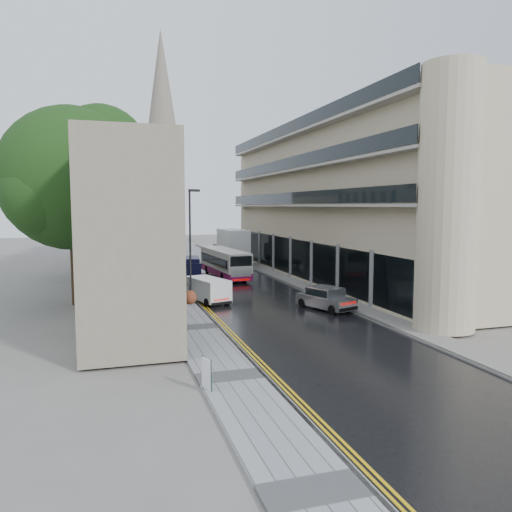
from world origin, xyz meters
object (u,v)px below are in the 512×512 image
white_lorry (226,249)px  white_van (207,294)px  tree_far (85,212)px  tree_near (73,204)px  estate_sign (207,374)px  silver_hatchback (333,303)px  lamp_post_far (157,230)px  lamp_post_near (190,247)px  navy_van (181,271)px  cream_bus (223,267)px  pedestrian (163,279)px

white_lorry → white_van: size_ratio=2.02×
tree_far → white_lorry: bearing=14.9°
tree_near → estate_sign: (5.45, -18.56, -6.26)m
silver_hatchback → lamp_post_far: size_ratio=0.49×
tree_near → lamp_post_near: tree_near is taller
tree_far → silver_hatchback: (15.23, -20.99, -5.46)m
white_lorry → navy_van: size_ratio=1.76×
estate_sign → white_van: bearing=61.4°
tree_near → cream_bus: 15.25m
tree_far → white_lorry: 15.38m
cream_bus → white_lorry: (2.54, 9.37, 0.76)m
pedestrian → white_van: bearing=97.2°
navy_van → lamp_post_far: 10.73m
tree_far → estate_sign: bearing=-80.7°
lamp_post_far → white_lorry: bearing=22.1°
tree_near → tree_far: (0.30, 13.00, -0.72)m
white_lorry → navy_van: white_lorry is taller
cream_bus → navy_van: 3.96m
lamp_post_far → tree_far: bearing=-128.3°
cream_bus → tree_far: bearing=150.7°
tree_near → estate_sign: size_ratio=12.37×
pedestrian → white_lorry: bearing=-130.9°
silver_hatchback → estate_sign: (-10.08, -10.57, -0.09)m
tree_near → silver_hatchback: tree_near is taller
white_lorry → lamp_post_near: 20.34m
cream_bus → silver_hatchback: size_ratio=2.41×
tree_near → pedestrian: tree_near is taller
white_lorry → lamp_post_far: (-7.38, 0.07, 2.15)m
tree_far → lamp_post_near: bearing=-64.4°
tree_near → white_van: size_ratio=3.55×
white_lorry → estate_sign: size_ratio=7.04×
tree_near → tree_far: 13.02m
white_lorry → estate_sign: white_lorry is taller
tree_near → lamp_post_far: 18.55m
cream_bus → navy_van: (-3.88, -0.80, -0.17)m
navy_van → estate_sign: navy_van is taller
navy_van → estate_sign: 25.35m
estate_sign → pedestrian: bearing=70.3°
cream_bus → white_van: 11.42m
tree_near → pedestrian: bearing=34.9°
silver_hatchback → tree_far: bearing=106.0°
cream_bus → silver_hatchback: bearing=-81.3°
white_lorry → navy_van: 12.06m
cream_bus → silver_hatchback: (3.46, -15.42, -0.56)m
tree_far → lamp_post_near: tree_far is taller
white_van → lamp_post_far: bearing=77.1°
lamp_post_near → estate_sign: lamp_post_near is taller
pedestrian → lamp_post_near: bearing=92.3°
tree_far → cream_bus: tree_far is taller
tree_near → tree_far: tree_near is taller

